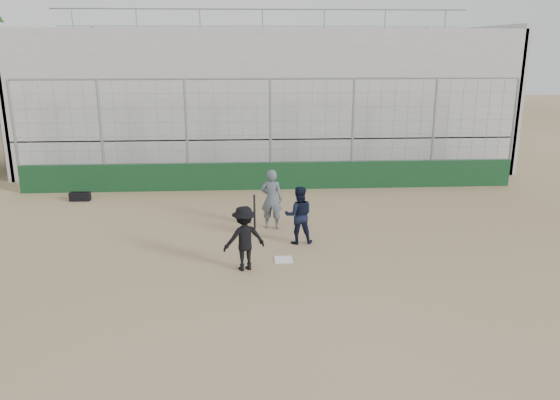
{
  "coord_description": "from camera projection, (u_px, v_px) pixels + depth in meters",
  "views": [
    {
      "loc": [
        -0.86,
        -12.56,
        5.12
      ],
      "look_at": [
        0.0,
        1.4,
        1.15
      ],
      "focal_mm": 35.0,
      "sensor_mm": 36.0,
      "label": 1
    }
  ],
  "objects": [
    {
      "name": "bleachers",
      "position": [
        265.0,
        97.0,
        24.19
      ],
      "size": [
        20.25,
        6.7,
        6.98
      ],
      "color": "#A0A0A0",
      "rests_on": "ground"
    },
    {
      "name": "umpire",
      "position": [
        272.0,
        202.0,
        15.66
      ],
      "size": [
        0.72,
        0.56,
        1.57
      ],
      "primitive_type": "imported",
      "rotation": [
        0.0,
        0.0,
        2.9
      ],
      "color": "#4F5764",
      "rests_on": "ground"
    },
    {
      "name": "catcher_crouched",
      "position": [
        299.0,
        224.0,
        14.51
      ],
      "size": [
        0.78,
        0.62,
        1.07
      ],
      "color": "black",
      "rests_on": "ground"
    },
    {
      "name": "batter_at_plate",
      "position": [
        244.0,
        238.0,
        12.75
      ],
      "size": [
        1.13,
        0.86,
        1.73
      ],
      "color": "black",
      "rests_on": "ground"
    },
    {
      "name": "equipment_bag",
      "position": [
        80.0,
        196.0,
        18.65
      ],
      "size": [
        0.69,
        0.31,
        0.33
      ],
      "color": "black",
      "rests_on": "ground"
    },
    {
      "name": "backstop",
      "position": [
        271.0,
        163.0,
        19.97
      ],
      "size": [
        18.1,
        0.25,
        4.04
      ],
      "color": "#103219",
      "rests_on": "ground"
    },
    {
      "name": "ground",
      "position": [
        283.0,
        260.0,
        13.51
      ],
      "size": [
        90.0,
        90.0,
        0.0
      ],
      "primitive_type": "plane",
      "color": "olive",
      "rests_on": "ground"
    },
    {
      "name": "home_plate",
      "position": [
        283.0,
        259.0,
        13.51
      ],
      "size": [
        0.44,
        0.44,
        0.02
      ],
      "primitive_type": "cube",
      "color": "white",
      "rests_on": "ground"
    }
  ]
}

